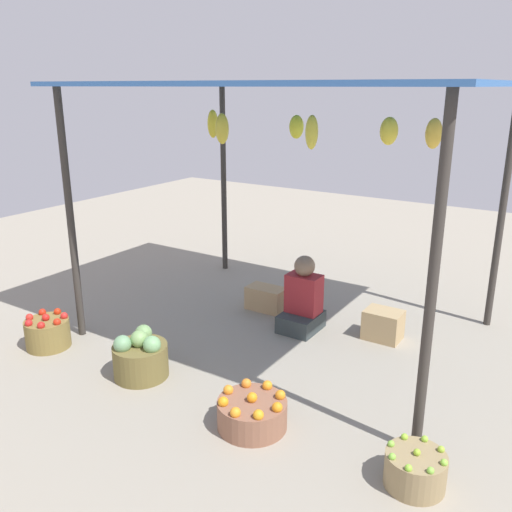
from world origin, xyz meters
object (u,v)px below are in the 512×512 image
object	(u,v)px
vendor_person	(303,302)
basket_cabbages	(140,357)
basket_limes	(415,470)
wooden_crate_stacked_rear	(266,298)
basket_oranges	(252,413)
wooden_crate_near_vendor	(383,325)
basket_red_tomatoes	(48,332)

from	to	relation	value
vendor_person	basket_cabbages	bearing A→B (deg)	-114.25
vendor_person	basket_limes	size ratio (longest dim) A/B	2.05
basket_cabbages	wooden_crate_stacked_rear	bearing A→B (deg)	85.73
basket_oranges	wooden_crate_near_vendor	bearing A→B (deg)	81.46
basket_cabbages	wooden_crate_stacked_rear	xyz separation A→B (m)	(0.14, 1.82, -0.05)
basket_red_tomatoes	basket_oranges	distance (m)	2.34
basket_cabbages	wooden_crate_stacked_rear	distance (m)	1.83
basket_limes	wooden_crate_stacked_rear	world-z (taller)	basket_limes
vendor_person	wooden_crate_near_vendor	xyz separation A→B (m)	(0.77, 0.23, -0.15)
vendor_person	basket_limes	world-z (taller)	vendor_person
vendor_person	basket_red_tomatoes	size ratio (longest dim) A/B	1.89
basket_red_tomatoes	basket_oranges	world-z (taller)	basket_red_tomatoes
basket_red_tomatoes	basket_cabbages	size ratio (longest dim) A/B	0.88
basket_red_tomatoes	basket_oranges	size ratio (longest dim) A/B	0.80
basket_cabbages	basket_limes	world-z (taller)	basket_cabbages
basket_limes	basket_oranges	bearing A→B (deg)	-178.31
wooden_crate_stacked_rear	basket_cabbages	bearing A→B (deg)	-94.27
basket_red_tomatoes	wooden_crate_near_vendor	xyz separation A→B (m)	(2.63, 1.89, 0.00)
basket_oranges	basket_cabbages	bearing A→B (deg)	175.41
basket_limes	basket_cabbages	bearing A→B (deg)	178.53
wooden_crate_near_vendor	basket_oranges	bearing A→B (deg)	-98.54
basket_oranges	wooden_crate_near_vendor	world-z (taller)	wooden_crate_near_vendor
basket_limes	wooden_crate_near_vendor	distance (m)	2.08
wooden_crate_near_vendor	basket_red_tomatoes	bearing A→B (deg)	-144.21
basket_cabbages	basket_oranges	world-z (taller)	basket_cabbages
basket_cabbages	basket_limes	xyz separation A→B (m)	(2.39, -0.06, -0.06)
wooden_crate_stacked_rear	vendor_person	bearing A→B (deg)	-22.23
basket_cabbages	wooden_crate_stacked_rear	size ratio (longest dim) A/B	1.09
basket_red_tomatoes	basket_cabbages	world-z (taller)	basket_cabbages
basket_red_tomatoes	basket_oranges	bearing A→B (deg)	-0.46
vendor_person	basket_oranges	distance (m)	1.76
basket_red_tomatoes	wooden_crate_stacked_rear	bearing A→B (deg)	56.17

